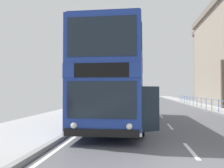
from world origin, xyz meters
The scene contains 3 objects.
double_decker_bus_main centered at (-2.58, 8.25, 2.30)m, with size 3.21×11.32×4.38m.
pedestrian_railing_far_kerb centered at (4.45, 15.06, 0.78)m, with size 0.05×32.79×0.96m.
bare_tree_far_00 centered at (6.41, 19.04, 2.54)m, with size 1.32×1.10×4.58m.
Camera 1 is at (-1.50, -4.73, 1.76)m, focal length 38.55 mm.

